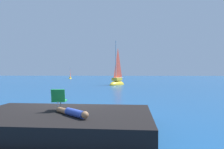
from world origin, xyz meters
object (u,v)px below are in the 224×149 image
object	(u,v)px
sailboat_near	(117,82)
person_sunbather	(73,113)
sailboat_far	(70,78)
beach_chair	(59,99)

from	to	relation	value
sailboat_near	person_sunbather	size ratio (longest dim) A/B	5.09
sailboat_far	person_sunbather	size ratio (longest dim) A/B	2.58
sailboat_near	sailboat_far	distance (m)	27.11
sailboat_near	person_sunbather	distance (m)	25.15
person_sunbather	beach_chair	distance (m)	1.20
sailboat_near	person_sunbather	xyz separation A→B (m)	(-0.68, -25.14, 0.34)
person_sunbather	beach_chair	bearing A→B (deg)	-5.35
person_sunbather	sailboat_near	bearing A→B (deg)	-45.35
beach_chair	person_sunbather	bearing A→B (deg)	-146.31
person_sunbather	sailboat_far	bearing A→B (deg)	-30.22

